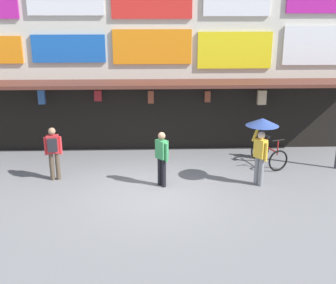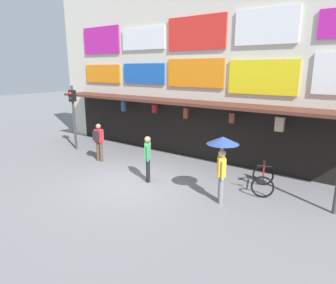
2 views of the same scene
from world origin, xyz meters
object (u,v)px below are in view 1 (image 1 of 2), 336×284
(bicycle_parked, at_px, (269,154))
(pedestrian_with_umbrella, at_px, (262,133))
(pedestrian_in_white, at_px, (162,156))
(pedestrian_in_green, at_px, (53,150))

(bicycle_parked, height_order, pedestrian_with_umbrella, pedestrian_with_umbrella)
(bicycle_parked, distance_m, pedestrian_in_white, 4.03)
(bicycle_parked, bearing_deg, pedestrian_in_white, -156.40)
(bicycle_parked, distance_m, pedestrian_with_umbrella, 2.18)
(pedestrian_in_white, bearing_deg, bicycle_parked, 23.60)
(pedestrian_in_green, height_order, pedestrian_in_white, same)
(bicycle_parked, height_order, pedestrian_in_green, pedestrian_in_green)
(pedestrian_with_umbrella, relative_size, pedestrian_in_white, 1.24)
(pedestrian_in_white, bearing_deg, pedestrian_with_umbrella, -0.63)
(pedestrian_in_green, xyz_separation_m, pedestrian_in_white, (3.30, -0.58, -0.04))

